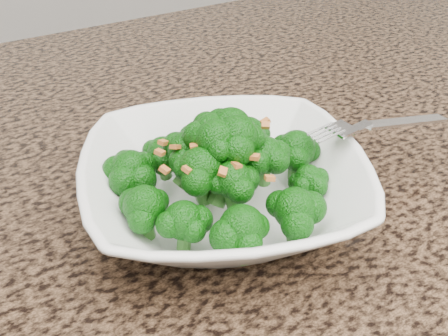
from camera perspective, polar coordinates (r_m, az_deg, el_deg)
granite_counter at (r=0.52m, az=-10.91°, el=-7.01°), size 1.64×1.04×0.03m
bowl at (r=0.49m, az=0.00°, el=-1.91°), size 0.32×0.32×0.06m
broccoli_pile at (r=0.46m, az=0.00°, el=4.40°), size 0.22×0.22×0.06m
garlic_topping at (r=0.45m, az=0.00°, el=8.29°), size 0.13×0.13×0.01m
fork at (r=0.53m, az=13.98°, el=4.13°), size 0.19×0.03×0.01m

